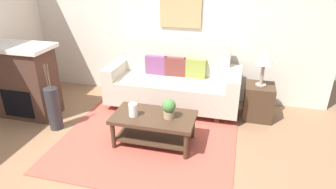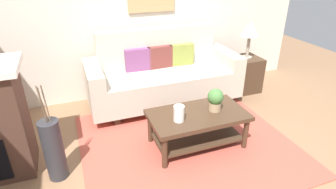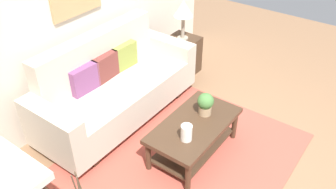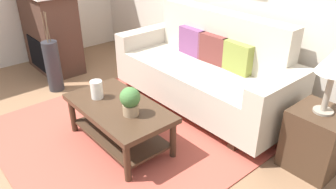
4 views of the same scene
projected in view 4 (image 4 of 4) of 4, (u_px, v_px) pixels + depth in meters
The scene contains 16 objects.
ground_plane at pixel (75, 157), 3.04m from camera, with size 9.29×9.29×0.00m, color #8C6647.
area_rug at pixel (120, 136), 3.32m from camera, with size 2.41×2.15×0.01m, color #B24C3D.
couch at pixel (204, 72), 3.69m from camera, with size 2.18×0.84×1.08m.
throw_pillow_plum at pixel (192, 41), 3.88m from camera, with size 0.36×0.12×0.32m, color #7A4270.
throw_pillow_maroon at pixel (213, 49), 3.65m from camera, with size 0.36×0.12×0.32m, color brown.
throw_pillow_olive at pixel (237, 57), 3.42m from camera, with size 0.36×0.12×0.32m, color olive.
coffee_table at pixel (119, 116), 3.08m from camera, with size 1.10×0.60×0.43m.
tabletop_vase at pixel (97, 89), 3.12m from camera, with size 0.12×0.12×0.18m, color white.
potted_plant_tabletop at pixel (130, 100), 2.82m from camera, with size 0.18×0.18×0.26m.
side_table at pixel (316, 140), 2.80m from camera, with size 0.44×0.44×0.56m, color #422D1E.
table_lamp at pixel (336, 63), 2.46m from camera, with size 0.28×0.28×0.57m.
fireplace at pixel (50, 30), 4.60m from camera, with size 1.02×0.58×1.16m.
floor_vase at pixel (53, 66), 4.11m from camera, with size 0.19×0.19×0.65m, color #2D2D33.
floor_vase_branch_a at pixel (47, 28), 3.86m from camera, with size 0.01×0.01×0.36m, color brown.
floor_vase_branch_b at pixel (47, 27), 3.89m from camera, with size 0.01×0.01×0.36m, color brown.
floor_vase_branch_c at pixel (44, 27), 3.87m from camera, with size 0.01×0.01×0.36m, color brown.
Camera 4 is at (2.40, -0.91, 1.94)m, focal length 34.81 mm.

